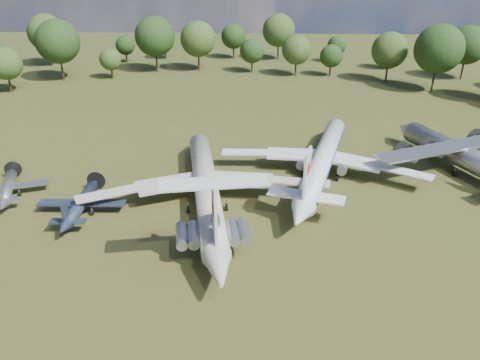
# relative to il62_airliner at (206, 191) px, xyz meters

# --- Properties ---
(ground) EXTENTS (300.00, 300.00, 0.00)m
(ground) POSITION_rel_il62_airliner_xyz_m (-0.28, 3.06, -2.29)
(ground) COLOR #233C14
(ground) RESTS_ON ground
(il62_airliner) EXTENTS (43.37, 52.13, 4.58)m
(il62_airliner) POSITION_rel_il62_airliner_xyz_m (0.00, 0.00, 0.00)
(il62_airliner) COLOR beige
(il62_airliner) RESTS_ON ground
(tu104_jet) EXTENTS (44.21, 51.96, 4.46)m
(tu104_jet) POSITION_rel_il62_airliner_xyz_m (17.63, 10.37, -0.06)
(tu104_jet) COLOR silver
(tu104_jet) RESTS_ON ground
(an12_transport) EXTENTS (43.60, 45.46, 4.67)m
(an12_transport) POSITION_rel_il62_airliner_xyz_m (40.70, 12.70, 0.05)
(an12_transport) COLOR #9D9FA4
(an12_transport) RESTS_ON ground
(small_prop_west) EXTENTS (12.32, 16.59, 2.40)m
(small_prop_west) POSITION_rel_il62_airliner_xyz_m (-17.04, -3.11, -1.09)
(small_prop_west) COLOR black
(small_prop_west) RESTS_ON ground
(small_prop_northwest) EXTENTS (15.70, 18.14, 2.24)m
(small_prop_northwest) POSITION_rel_il62_airliner_xyz_m (-29.56, 1.52, -1.17)
(small_prop_northwest) COLOR #ABAEB4
(small_prop_northwest) RESTS_ON ground
(person_on_il62) EXTENTS (0.66, 0.49, 1.66)m
(person_on_il62) POSITION_rel_il62_airliner_xyz_m (2.20, -12.63, 3.12)
(person_on_il62) COLOR #906449
(person_on_il62) RESTS_ON il62_airliner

